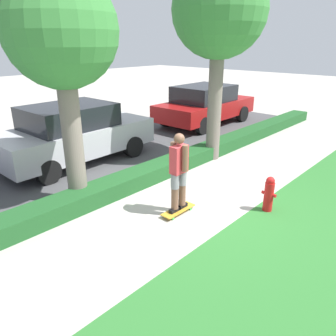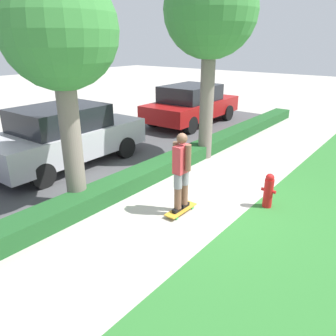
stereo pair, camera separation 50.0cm
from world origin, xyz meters
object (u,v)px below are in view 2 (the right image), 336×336
Objects in this scene: skateboard at (181,210)px; parked_car_middle at (65,135)px; tree_mid at (210,13)px; skater_person at (182,170)px; fire_hydrant at (268,191)px; tree_near at (60,36)px; parked_car_rear at (192,104)px.

parked_car_middle is (0.32, 4.10, 0.75)m from skateboard.
tree_mid reaches higher than parked_car_middle.
parked_car_middle is at bearing 85.57° from skater_person.
skater_person is at bearing 135.99° from fire_hydrant.
tree_near is at bearing -122.80° from parked_car_middle.
skateboard is at bearing -155.48° from tree_mid.
fire_hydrant is at bearing -53.39° from tree_near.
tree_near is 4.26m from tree_mid.
parked_car_middle is 5.95× the size of fire_hydrant.
tree_mid is (4.19, -0.44, 0.57)m from tree_near.
skateboard is at bearing -95.84° from parked_car_middle.
skateboard is 1.81m from fire_hydrant.
tree_mid reaches higher than parked_car_rear.
skater_person is 3.19m from tree_near.
tree_mid reaches higher than skater_person.
tree_near reaches higher than fire_hydrant.
parked_car_middle is at bearing 85.57° from skateboard.
skater_person reaches higher than fire_hydrant.
skater_person is 4.54m from tree_mid.
skateboard is at bearing -61.17° from tree_near.
tree_near is at bearing -164.58° from parked_car_rear.
skater_person is 0.35× the size of tree_near.
tree_near reaches higher than skater_person.
skater_person reaches higher than parked_car_rear.
parked_car_middle is at bearing 58.61° from tree_near.
tree_mid is 5.17m from parked_car_rear.
skateboard is at bearing 135.99° from fire_hydrant.
parked_car_middle is (1.36, 2.22, -2.45)m from tree_near.
skateboard is 0.17× the size of parked_car_rear.
tree_mid is (3.16, 1.44, 3.77)m from skateboard.
fire_hydrant is (2.32, -3.13, -2.90)m from tree_near.
tree_near is 4.85m from fire_hydrant.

